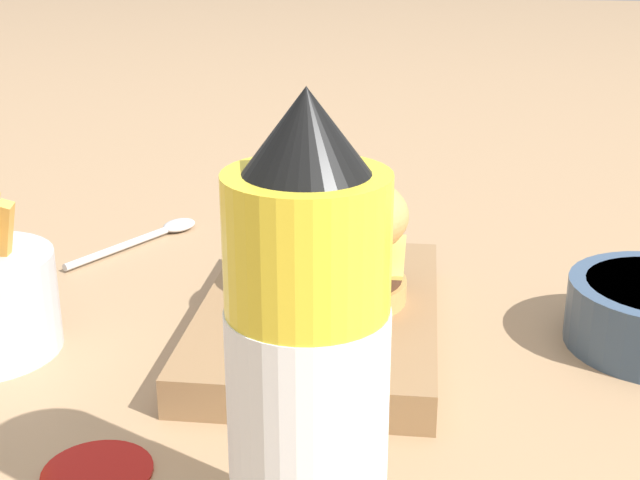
% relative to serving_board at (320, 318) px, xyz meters
% --- Properties ---
extents(ground_plane, '(6.00, 6.00, 0.00)m').
position_rel_serving_board_xyz_m(ground_plane, '(0.03, -0.05, -0.01)').
color(ground_plane, '#9E7A56').
extents(serving_board, '(0.27, 0.18, 0.03)m').
position_rel_serving_board_xyz_m(serving_board, '(0.00, 0.00, 0.00)').
color(serving_board, olive).
rests_on(serving_board, ground_plane).
extents(burger, '(0.09, 0.09, 0.10)m').
position_rel_serving_board_xyz_m(burger, '(-0.01, 0.02, 0.06)').
color(burger, tan).
rests_on(burger, serving_board).
extents(ketchup_bottle, '(0.08, 0.08, 0.24)m').
position_rel_serving_board_xyz_m(ketchup_bottle, '(0.26, 0.03, 0.10)').
color(ketchup_bottle, yellow).
rests_on(ketchup_bottle, ground_plane).
extents(spoon, '(0.15, 0.10, 0.01)m').
position_rel_serving_board_xyz_m(spoon, '(-0.20, -0.19, -0.01)').
color(spoon, silver).
rests_on(spoon, ground_plane).
extents(ketchup_puddle, '(0.07, 0.07, 0.00)m').
position_rel_serving_board_xyz_m(ketchup_puddle, '(0.20, -0.11, -0.01)').
color(ketchup_puddle, '#9E140F').
rests_on(ketchup_puddle, ground_plane).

